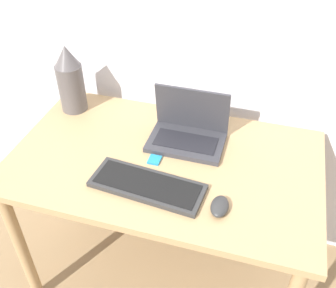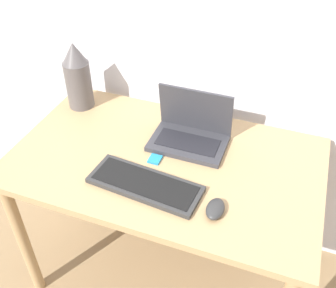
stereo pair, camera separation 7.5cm
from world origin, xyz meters
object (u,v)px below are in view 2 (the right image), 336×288
Objects in this scene: keyboard at (145,184)px; vase at (77,76)px; mouse at (215,209)px; laptop at (191,131)px; mp3_player at (155,159)px.

vase reaches higher than keyboard.
keyboard is at bearing 173.65° from mouse.
mouse is (0.20, -0.34, -0.03)m from laptop.
laptop is at bearing 76.82° from keyboard.
vase reaches higher than mp3_player.
laptop reaches higher than keyboard.
laptop is 0.39m from mouse.
laptop is 0.72× the size of keyboard.
keyboard is 0.15m from mp3_player.
laptop is 5.88× the size of mp3_player.
laptop is at bearing 120.10° from mouse.
mouse is at bearing -59.90° from laptop.
vase is at bearing 141.29° from keyboard.
keyboard is 0.27m from mouse.
keyboard is 0.63m from vase.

